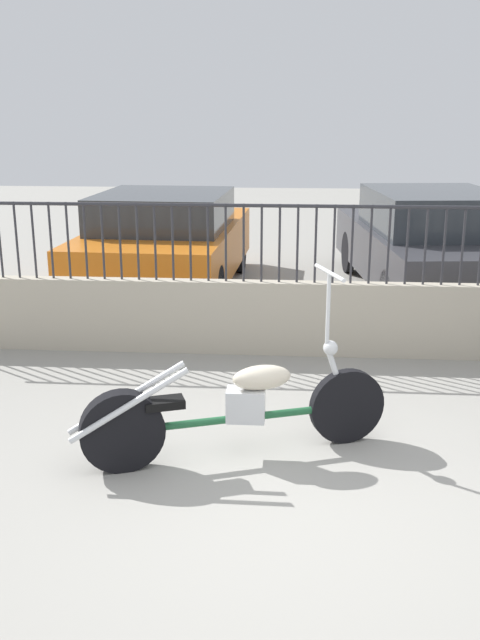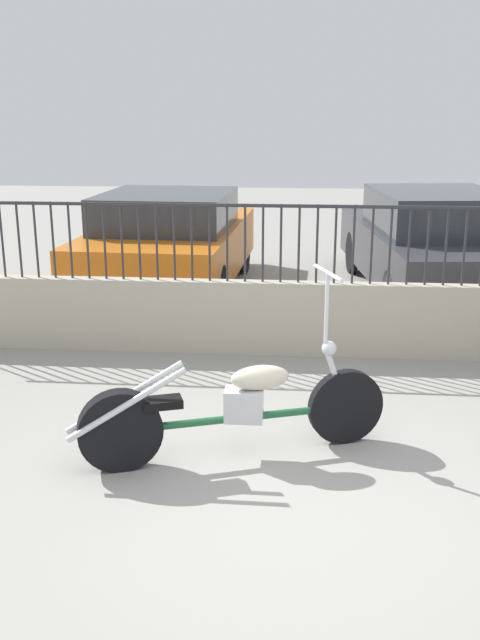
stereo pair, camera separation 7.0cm
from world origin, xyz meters
name	(u,v)px [view 1 (the left image)]	position (x,y,z in m)	size (l,w,h in m)	color
ground_plane	(295,506)	(0.00, 0.00, 0.00)	(40.00, 40.00, 0.00)	gray
low_wall	(296,318)	(0.00, 3.02, 0.38)	(8.14, 0.18, 0.77)	#B2A893
fence_railing	(298,231)	(0.00, 3.02, 1.29)	(8.14, 0.04, 0.79)	#2D2D33
motorcycle_green	(223,410)	(-0.53, 0.64, 0.37)	(2.26, 0.96, 1.36)	black
car_orange	(167,241)	(-1.80, 5.65, 0.70)	(2.05, 4.17, 1.39)	black
car_dark_grey	(428,243)	(1.80, 5.70, 0.72)	(2.21, 4.63, 1.44)	black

